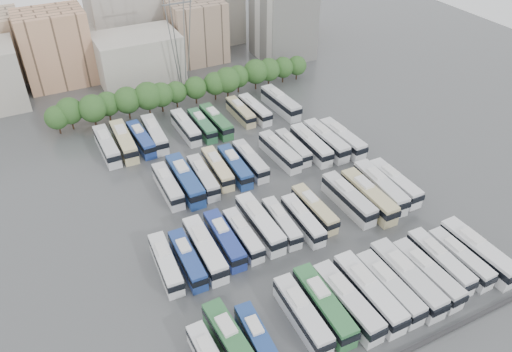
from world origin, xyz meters
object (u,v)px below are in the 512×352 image
bus_r2_s7 (250,160)px  bus_r2_s9 (280,151)px  bus_r1_s10 (349,198)px  bus_r3_s9 (241,111)px  bus_r0_s10 (427,274)px  bus_r2_s6 (235,166)px  bus_r1_s0 (166,263)px  bus_r3_s3 (155,134)px  electricity_pylon (178,14)px  bus_r2_s4 (203,177)px  bus_r2_s12 (326,140)px  bus_r3_s7 (216,121)px  bus_r1_s12 (380,187)px  bus_r0_s13 (478,252)px  bus_r1_s6 (281,222)px  bus_r1_s1 (187,259)px  bus_r1_s3 (224,239)px  bus_r3_s12 (281,102)px  bus_r0_s11 (440,261)px  bus_r3_s0 (107,146)px  bus_r1_s5 (260,223)px  bus_r2_s5 (217,168)px  bus_r2_s10 (293,147)px  bus_r1_s11 (368,196)px  bus_r0_s5 (324,305)px  bus_r0_s4 (302,314)px  bus_r2_s13 (342,138)px  apartment_tower (284,9)px  bus_r3_s1 (124,141)px  bus_r3_s6 (202,125)px  bus_r1_s2 (205,249)px  bus_r3_s5 (186,127)px  bus_r2_s2 (168,185)px  bus_r0_s1 (232,343)px  bus_r1_s4 (243,235)px  bus_r0_s2 (259,341)px  bus_r0_s12 (460,258)px

bus_r2_s7 → bus_r2_s9: 6.49m
bus_r1_s10 → bus_r3_s9: 36.76m
bus_r0_s10 → bus_r2_s6: 39.22m
bus_r1_s0 → bus_r3_s3: (9.51, 35.98, 0.15)m
electricity_pylon → bus_r2_s4: 43.36m
bus_r2_s12 → bus_r3_s7: 24.03m
electricity_pylon → bus_r1_s12: 60.34m
bus_r1_s12 → bus_r2_s12: size_ratio=1.02×
bus_r0_s13 → bus_r1_s6: bus_r0_s13 is taller
bus_r3_s7 → bus_r1_s1: bearing=-121.2°
bus_r2_s7 → bus_r3_s7: (0.01, 16.70, 0.08)m
bus_r1_s3 → bus_r0_s10: bearing=-39.1°
bus_r1_s1 → bus_r3_s12: 51.56m
bus_r0_s11 → bus_r3_s0: bearing=125.2°
bus_r1_s5 → bus_r1_s6: 3.53m
electricity_pylon → bus_r0_s11: electricity_pylon is taller
bus_r3_s0 → bus_r3_s3: 9.83m
bus_r1_s3 → bus_r2_s5: bearing=71.4°
bus_r1_s3 → bus_r2_s10: 29.32m
bus_r0_s13 → bus_r1_s3: bus_r0_s13 is taller
bus_r1_s11 → bus_r0_s5: bearing=-140.0°
bus_r3_s7 → bus_r0_s4: bearing=-103.0°
bus_r2_s4 → bus_r2_s13: size_ratio=0.90×
apartment_tower → bus_r1_s6: (-35.60, -63.74, -11.34)m
bus_r1_s10 → bus_r3_s1: bus_r3_s1 is taller
bus_r2_s6 → bus_r2_s7: 3.43m
bus_r1_s1 → bus_r2_s10: (29.45, 19.72, -0.05)m
bus_r0_s11 → bus_r3_s0: bus_r3_s0 is taller
bus_r2_s10 → bus_r3_s6: bearing=128.5°
bus_r1_s2 → bus_r3_s5: size_ratio=1.08×
bus_r0_s13 → bus_r2_s2: size_ratio=1.15×
apartment_tower → bus_r3_s0: 63.37m
bus_r0_s1 → bus_r3_s12: bearing=53.2°
bus_r0_s11 → bus_r3_s9: bus_r0_s11 is taller
bus_r1_s4 → bus_r3_s6: bearing=79.0°
bus_r3_s1 → bus_r2_s12: bearing=-25.0°
bus_r0_s2 → bus_r2_s5: (10.12, 37.03, 0.10)m
bus_r1_s12 → bus_r3_s0: (-39.88, 35.31, -0.11)m
bus_r3_s6 → bus_r3_s7: size_ratio=0.93×
bus_r2_s4 → bus_r2_s7: size_ratio=1.00×
bus_r3_s3 → bus_r3_s5: bearing=1.4°
bus_r0_s1 → bus_r3_s6: bus_r0_s1 is taller
bus_r1_s3 → bus_r2_s2: size_ratio=1.03×
bus_r0_s5 → bus_r0_s10: 16.38m
bus_r2_s13 → bus_r3_s9: bus_r2_s13 is taller
bus_r3_s7 → bus_r2_s12: bearing=-48.4°
bus_r1_s5 → bus_r3_s1: 36.86m
bus_r0_s12 → bus_r2_s5: 44.11m
bus_r0_s1 → bus_r3_s12: size_ratio=0.94×
bus_r1_s3 → bus_r1_s10: bus_r1_s10 is taller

